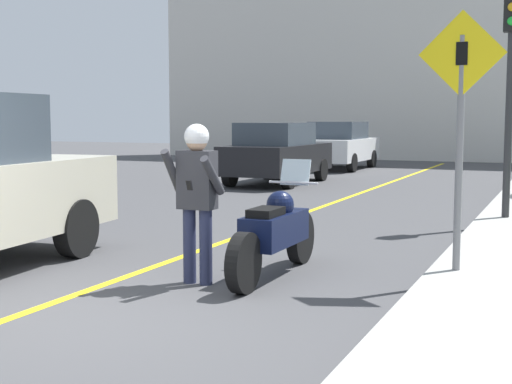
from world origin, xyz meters
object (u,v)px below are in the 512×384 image
crossing_sign (460,116)px  parked_car_white (339,145)px  traffic_light (511,57)px  parked_car_black (277,153)px  motorcycle (275,232)px  person_biker (197,186)px

crossing_sign → parked_car_white: crossing_sign is taller
traffic_light → parked_car_white: (-6.52, 11.92, -1.93)m
parked_car_black → motorcycle: bearing=-68.1°
crossing_sign → traffic_light: traffic_light is taller
motorcycle → crossing_sign: bearing=12.4°
parked_car_white → traffic_light: bearing=-61.3°
person_biker → parked_car_white: 18.00m
traffic_light → parked_car_black: traffic_light is taller
crossing_sign → parked_car_black: size_ratio=0.66×
person_biker → parked_car_white: size_ratio=0.41×
traffic_light → parked_car_white: traffic_light is taller
person_biker → parked_car_black: (-3.69, 11.44, -0.21)m
parked_car_black → person_biker: bearing=-72.1°
traffic_light → parked_car_black: size_ratio=0.90×
parked_car_black → parked_car_white: size_ratio=1.00×
traffic_light → person_biker: bearing=-115.7°
motorcycle → parked_car_white: bearing=104.7°
traffic_light → parked_car_white: 13.73m
motorcycle → parked_car_black: size_ratio=0.55×
parked_car_black → traffic_light: bearing=-41.9°
motorcycle → parked_car_white: 17.50m
crossing_sign → parked_car_white: (-6.37, 16.51, -0.97)m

